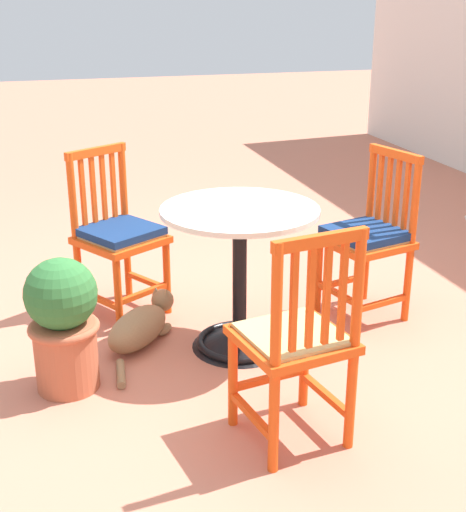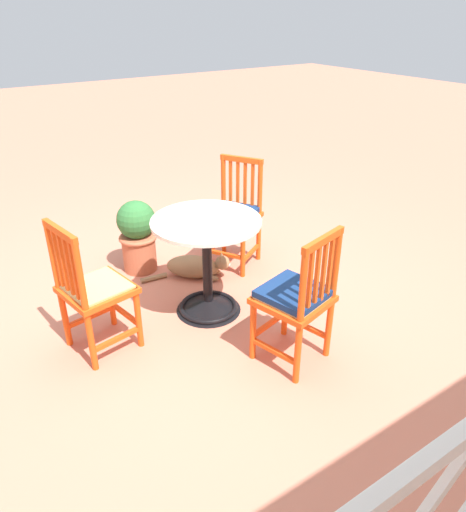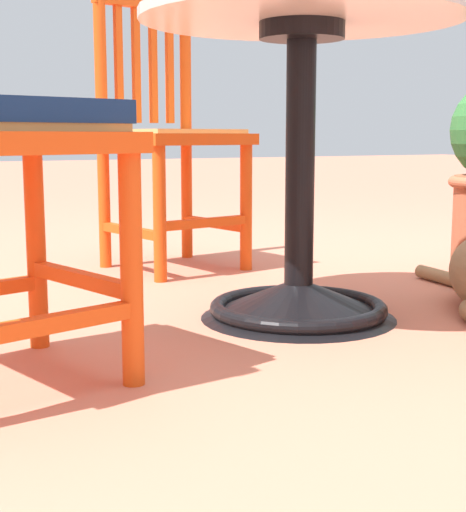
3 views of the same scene
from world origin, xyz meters
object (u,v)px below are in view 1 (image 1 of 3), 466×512
Objects in this scene: terracotta_planter at (63,321)px; orange_chair_at_corner at (368,239)px; orange_chair_tucked_in at (296,342)px; tabby_cat at (142,326)px; orange_chair_by_planter at (118,237)px; cafe_table at (240,294)px.

orange_chair_at_corner is at bearing 101.20° from terracotta_planter.
orange_chair_tucked_in is 1.07m from terracotta_planter.
tabby_cat is (-0.01, -1.23, -0.35)m from orange_chair_at_corner.
tabby_cat is at bearing 130.42° from terracotta_planter.
orange_chair_tucked_in reaches higher than tabby_cat.
orange_chair_by_planter is 1.34m from orange_chair_at_corner.
orange_chair_at_corner is 1.28m from tabby_cat.
orange_chair_by_planter reaches higher than tabby_cat.
orange_chair_tucked_in is 1.26m from orange_chair_at_corner.
orange_chair_tucked_in is 1.38× the size of tabby_cat.
cafe_table is 0.87m from terracotta_planter.
orange_chair_tucked_in reaches higher than cafe_table.
terracotta_planter is (0.16, -0.86, 0.04)m from cafe_table.
orange_chair_tucked_in is 1.47× the size of terracotta_planter.
tabby_cat is at bearing 6.64° from orange_chair_by_planter.
tabby_cat is 1.07× the size of terracotta_planter.
cafe_table is 1.15× the size of tabby_cat.
tabby_cat is (0.40, 0.05, -0.35)m from orange_chair_by_planter.
orange_chair_by_planter and orange_chair_at_corner have the same top height.
terracotta_planter is (0.73, -0.35, -0.12)m from orange_chair_by_planter.
cafe_table is 1.23× the size of terracotta_planter.
orange_chair_at_corner is at bearing 72.20° from orange_chair_by_planter.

